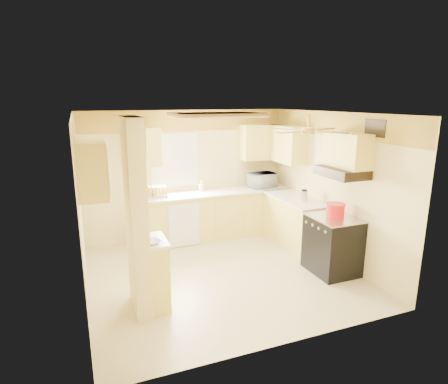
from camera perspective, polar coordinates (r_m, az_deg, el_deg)
name	(u,v)px	position (r m, az deg, el deg)	size (l,w,h in m)	color
floor	(222,274)	(6.08, -0.35, -12.35)	(4.00, 4.00, 0.00)	beige
ceiling	(221,113)	(5.46, -0.39, 11.91)	(4.00, 4.00, 0.00)	white
wall_back	(187,175)	(7.40, -5.63, 2.62)	(4.00, 4.00, 0.00)	beige
wall_front	(286,241)	(4.01, 9.45, -7.36)	(4.00, 4.00, 0.00)	beige
wall_left	(80,212)	(5.30, -21.06, -2.83)	(3.80, 3.80, 0.00)	beige
wall_right	(332,187)	(6.60, 16.07, 0.75)	(3.80, 3.80, 0.00)	beige
wallpaper_border	(186,121)	(7.25, -5.79, 10.75)	(4.00, 0.02, 0.40)	#FFD64B
partition_column	(136,218)	(4.80, -13.21, -3.92)	(0.20, 0.70, 2.50)	beige
partition_ledge	(157,274)	(5.13, -10.22, -12.21)	(0.25, 0.55, 0.90)	#DAC66A
ledge_top	(155,241)	(4.95, -10.46, -7.31)	(0.28, 0.58, 0.04)	white
lower_cabinets_back	(216,215)	(7.47, -1.16, -3.55)	(3.00, 0.60, 0.90)	#DAC66A
lower_cabinets_right	(295,223)	(7.12, 10.80, -4.68)	(0.60, 1.40, 0.90)	#DAC66A
countertop_back	(217,192)	(7.33, -1.15, -0.06)	(3.04, 0.64, 0.04)	white
countertop_right	(296,199)	(6.98, 10.90, -1.04)	(0.64, 1.44, 0.04)	white
dishwasher_panel	(184,225)	(6.98, -6.08, -5.07)	(0.58, 0.02, 0.80)	white
window	(174,161)	(7.27, -7.56, 4.77)	(0.92, 0.02, 1.02)	white
upper_cab_back_left	(144,147)	(6.96, -12.15, 6.66)	(0.60, 0.35, 0.70)	#DAC66A
upper_cab_back_right	(262,142)	(7.71, 5.88, 7.58)	(0.90, 0.35, 0.70)	#DAC66A
upper_cab_right	(286,144)	(7.43, 9.46, 7.22)	(0.35, 1.00, 0.70)	#DAC66A
upper_cab_left_wall	(91,169)	(4.92, -19.59, 3.26)	(0.35, 0.75, 0.70)	#DAC66A
upper_cab_over_stove	(348,150)	(5.95, 18.36, 6.06)	(0.35, 0.76, 0.52)	#DAC66A
stove	(332,244)	(6.22, 16.19, -7.68)	(0.68, 0.77, 0.92)	black
range_hood	(342,172)	(5.95, 17.48, 2.89)	(0.50, 0.76, 0.14)	black
poster_menu	(143,170)	(4.68, -12.26, 3.23)	(0.02, 0.42, 0.57)	black
poster_nashville	(146,221)	(4.83, -11.87, -4.35)	(0.02, 0.42, 0.57)	black
ceiling_light_panel	(216,115)	(5.96, -1.23, 11.65)	(1.35, 0.95, 0.06)	brown
ceiling_fan	(308,130)	(5.31, 12.67, 9.20)	(1.15, 1.15, 0.26)	gold
vent_grate	(375,128)	(5.76, 22.05, 9.02)	(0.02, 0.40, 0.25)	black
microwave	(262,180)	(7.70, 5.84, 1.81)	(0.53, 0.36, 0.29)	white
bowl	(153,242)	(4.79, -10.74, -7.48)	(0.19, 0.19, 0.05)	white
dutch_oven	(336,209)	(6.12, 16.63, -2.56)	(0.30, 0.30, 0.20)	red
kettle	(304,196)	(6.77, 12.12, -0.54)	(0.14, 0.14, 0.21)	silver
dish_rack	(157,193)	(7.02, -10.11, -0.15)	(0.36, 0.27, 0.20)	#D8B97C
utensil_crock	(201,188)	(7.37, -3.48, 0.68)	(0.10, 0.10, 0.21)	white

